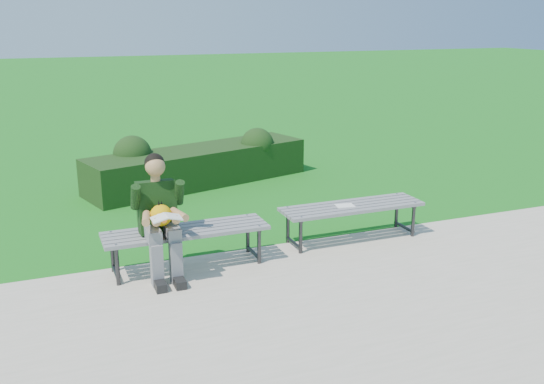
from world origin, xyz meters
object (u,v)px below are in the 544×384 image
Objects in this scene: paper_sheet at (345,206)px; bench_left at (186,234)px; hedge at (198,163)px; seated_boy at (159,213)px; bench_right at (352,209)px.

bench_left is at bearing -176.84° from paper_sheet.
paper_sheet is at bearing -74.09° from hedge.
seated_boy reaches higher than paper_sheet.
seated_boy is (-2.42, -0.21, 0.30)m from bench_right.
seated_boy is 2.34m from paper_sheet.
bench_right is 1.37× the size of seated_boy.
bench_right is 7.46× the size of paper_sheet.
hedge is 2.18× the size of bench_left.
bench_right is (2.12, 0.11, 0.00)m from bench_left.
bench_left is at bearing -106.87° from hedge.
bench_left is 0.43m from seated_boy.
bench_left is (-1.06, -3.49, 0.07)m from hedge.
seated_boy reaches higher than hedge.
bench_left and bench_right have the same top height.
hedge is 3.54m from bench_right.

